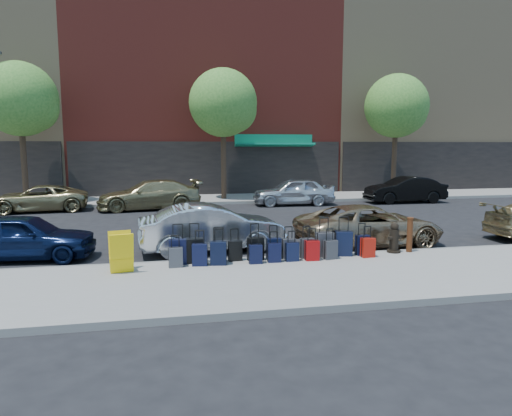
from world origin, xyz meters
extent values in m
plane|color=black|center=(0.00, 0.00, 0.00)|extent=(120.00, 120.00, 0.00)
cube|color=gray|center=(0.00, -6.50, 0.07)|extent=(60.00, 4.00, 0.15)
cube|color=gray|center=(0.00, 10.00, 0.07)|extent=(60.00, 4.00, 0.15)
cube|color=gray|center=(0.00, -4.48, 0.07)|extent=(60.00, 0.08, 0.15)
cube|color=gray|center=(0.00, 7.98, 0.07)|extent=(60.00, 0.08, 0.15)
cube|color=maroon|center=(0.00, 18.00, 10.00)|extent=(17.00, 12.00, 20.00)
cube|color=black|center=(0.00, 11.95, 1.70)|extent=(16.66, 0.15, 3.40)
cube|color=#0B6B4E|center=(4.00, 11.60, 3.20)|extent=(5.00, 0.91, 0.27)
cube|color=#0B6B4E|center=(4.00, 11.90, 3.55)|extent=(5.00, 0.10, 0.60)
cube|color=#9F8561|center=(16.00, 18.00, 9.00)|extent=(15.00, 12.00, 18.00)
cube|color=black|center=(16.00, 11.95, 1.70)|extent=(14.70, 0.15, 3.40)
cylinder|color=black|center=(-10.00, 9.50, 2.55)|extent=(0.30, 0.30, 4.80)
sphere|color=#367627|center=(-10.00, 9.50, 5.52)|extent=(3.80, 3.80, 3.80)
sphere|color=#367627|center=(-9.40, 9.50, 5.14)|extent=(2.58, 2.58, 2.58)
cylinder|color=black|center=(0.50, 9.50, 2.55)|extent=(0.30, 0.30, 4.80)
sphere|color=#367627|center=(0.50, 9.50, 5.52)|extent=(3.80, 3.80, 3.80)
sphere|color=#367627|center=(1.10, 9.50, 5.14)|extent=(2.58, 2.58, 2.58)
cylinder|color=black|center=(11.00, 9.50, 2.55)|extent=(0.30, 0.30, 4.80)
sphere|color=#367627|center=(11.00, 9.50, 5.52)|extent=(3.80, 3.80, 3.80)
sphere|color=#367627|center=(11.60, 9.50, 5.14)|extent=(2.58, 2.58, 2.58)
cube|color=black|center=(-2.50, -4.82, 0.47)|extent=(0.45, 0.27, 0.64)
cylinder|color=black|center=(-2.50, -4.82, 1.17)|extent=(0.24, 0.05, 0.03)
cube|color=black|center=(-2.08, -4.80, 0.47)|extent=(0.43, 0.24, 0.64)
cylinder|color=black|center=(-2.08, -4.80, 1.17)|extent=(0.24, 0.03, 0.03)
cube|color=black|center=(-1.45, -4.83, 0.42)|extent=(0.38, 0.23, 0.54)
cylinder|color=black|center=(-1.45, -4.83, 1.00)|extent=(0.20, 0.05, 0.03)
cube|color=black|center=(-1.02, -4.77, 0.42)|extent=(0.37, 0.22, 0.53)
cylinder|color=black|center=(-1.02, -4.77, 0.99)|extent=(0.20, 0.05, 0.03)
cube|color=black|center=(-0.49, -4.85, 0.46)|extent=(0.44, 0.30, 0.61)
cylinder|color=black|center=(-0.49, -4.85, 1.12)|extent=(0.23, 0.08, 0.03)
cube|color=black|center=(0.01, -4.81, 0.43)|extent=(0.38, 0.22, 0.56)
cylinder|color=black|center=(0.01, -4.81, 1.04)|extent=(0.21, 0.04, 0.03)
cube|color=#424348|center=(0.43, -4.80, 0.42)|extent=(0.36, 0.20, 0.53)
cylinder|color=black|center=(0.43, -4.80, 1.00)|extent=(0.20, 0.03, 0.03)
cube|color=#3D3C41|center=(0.92, -4.85, 0.42)|extent=(0.38, 0.25, 0.54)
cylinder|color=black|center=(0.92, -4.85, 1.00)|extent=(0.20, 0.06, 0.03)
cube|color=#3B3A40|center=(1.44, -4.79, 0.48)|extent=(0.46, 0.28, 0.66)
cylinder|color=black|center=(1.44, -4.79, 1.20)|extent=(0.25, 0.05, 0.03)
cube|color=black|center=(1.98, -4.81, 0.49)|extent=(0.49, 0.33, 0.67)
cylinder|color=black|center=(1.98, -4.81, 1.21)|extent=(0.25, 0.08, 0.03)
cube|color=black|center=(2.52, -4.83, 0.43)|extent=(0.39, 0.25, 0.55)
cylinder|color=black|center=(2.52, -4.83, 1.02)|extent=(0.21, 0.06, 0.03)
cube|color=#3E3E43|center=(-2.57, -5.13, 0.40)|extent=(0.35, 0.21, 0.50)
cylinder|color=black|center=(-2.57, -5.13, 0.94)|extent=(0.19, 0.04, 0.03)
cube|color=black|center=(-1.97, -5.09, 0.43)|extent=(0.40, 0.27, 0.55)
cylinder|color=black|center=(-1.97, -5.09, 1.03)|extent=(0.21, 0.06, 0.03)
cube|color=black|center=(-1.50, -5.10, 0.45)|extent=(0.43, 0.29, 0.59)
cylinder|color=black|center=(-1.50, -5.10, 1.10)|extent=(0.23, 0.06, 0.03)
cube|color=black|center=(-0.56, -5.17, 0.39)|extent=(0.33, 0.19, 0.49)
cylinder|color=black|center=(-0.56, -5.17, 0.93)|extent=(0.19, 0.03, 0.03)
cube|color=black|center=(-0.05, -5.12, 0.40)|extent=(0.34, 0.21, 0.50)
cylinder|color=black|center=(-0.05, -5.12, 0.94)|extent=(0.19, 0.04, 0.03)
cube|color=black|center=(0.43, -5.10, 0.40)|extent=(0.34, 0.20, 0.49)
cylinder|color=black|center=(0.43, -5.10, 0.93)|extent=(0.19, 0.04, 0.03)
cube|color=#9C0A0B|center=(0.97, -5.14, 0.41)|extent=(0.36, 0.22, 0.52)
cylinder|color=black|center=(0.97, -5.14, 0.98)|extent=(0.20, 0.04, 0.03)
cube|color=#343438|center=(1.49, -5.10, 0.40)|extent=(0.37, 0.26, 0.51)
cylinder|color=black|center=(1.49, -5.10, 0.96)|extent=(0.20, 0.06, 0.03)
cube|color=#AB160B|center=(2.56, -5.10, 0.41)|extent=(0.37, 0.23, 0.53)
cylinder|color=black|center=(2.56, -5.10, 0.99)|extent=(0.20, 0.04, 0.03)
cylinder|color=black|center=(3.53, -4.71, 0.18)|extent=(0.38, 0.38, 0.06)
cylinder|color=black|center=(3.53, -4.71, 0.51)|extent=(0.25, 0.25, 0.59)
sphere|color=black|center=(3.53, -4.71, 0.88)|extent=(0.23, 0.23, 0.23)
cylinder|color=black|center=(3.53, -4.71, 0.57)|extent=(0.44, 0.24, 0.11)
cylinder|color=#38190C|center=(3.98, -4.75, 0.63)|extent=(0.16, 0.16, 0.97)
cylinder|color=#38190C|center=(3.98, -4.75, 1.12)|extent=(0.18, 0.18, 0.04)
cube|color=yellow|center=(-3.81, -5.49, 0.64)|extent=(0.57, 0.33, 0.96)
cube|color=yellow|center=(-3.88, -5.14, 0.64)|extent=(0.57, 0.33, 0.96)
cube|color=yellow|center=(-3.84, -5.31, 0.49)|extent=(0.59, 0.44, 0.02)
imported|color=#0C1738|center=(-6.66, -2.97, 0.65)|extent=(3.93, 1.85, 1.30)
imported|color=silver|center=(-1.44, -2.93, 0.71)|extent=(4.43, 1.90, 1.42)
imported|color=#977E5C|center=(3.51, -3.13, 0.65)|extent=(4.80, 2.47, 1.30)
imported|color=#928559|center=(-8.81, 7.03, 0.63)|extent=(4.76, 2.61, 1.26)
imported|color=#8F8358|center=(-3.57, 6.73, 0.73)|extent=(5.26, 2.65, 1.46)
imported|color=silver|center=(3.90, 6.97, 0.73)|extent=(4.38, 1.95, 1.46)
imported|color=black|center=(10.27, 6.77, 0.72)|extent=(4.40, 1.59, 1.44)
camera|label=1|loc=(-2.76, -16.33, 3.14)|focal=32.00mm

